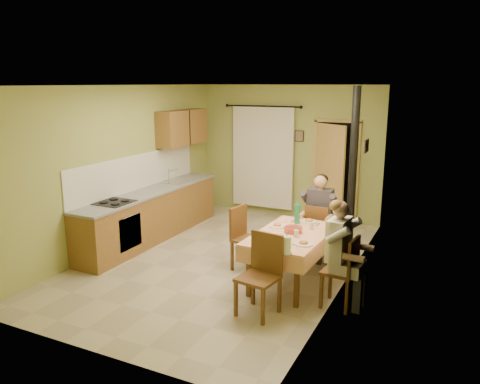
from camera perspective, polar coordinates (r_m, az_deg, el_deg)
The scene contains 17 objects.
floor at distance 7.76m, azimuth -2.00°, elevation -8.26°, with size 4.00×6.00×0.01m, color tan.
room_shell at distance 7.30m, azimuth -2.12°, elevation 5.16°, with size 4.04×6.04×2.82m.
kitchen_run at distance 8.80m, azimuth -10.71°, elevation -2.58°, with size 0.64×3.64×1.56m.
upper_cabinets at distance 9.66m, azimuth -7.04°, elevation 7.81°, with size 0.35×1.40×0.70m, color brown.
curtain at distance 10.21m, azimuth 2.77°, elevation 4.30°, with size 1.70×0.07×2.22m.
doorway at distance 9.72m, azimuth 11.22°, elevation 2.34°, with size 0.96×0.50×2.15m.
dining_table at distance 6.81m, azimuth 6.25°, elevation -8.05°, with size 1.03×1.63×0.76m.
tableware at distance 6.57m, azimuth 6.25°, elevation -4.84°, with size 0.85×1.61×0.33m.
chair_far at distance 7.79m, azimuth 9.46°, elevation -6.09°, with size 0.39×0.39×0.93m.
chair_near at distance 5.97m, azimuth 2.28°, elevation -12.08°, with size 0.52×0.52×1.02m.
chair_right at distance 6.27m, azimuth 12.05°, elevation -11.09°, with size 0.43×0.43×0.95m.
chair_left at distance 7.30m, azimuth 0.94°, elevation -7.22°, with size 0.49×0.49×0.99m.
man_far at distance 7.63m, azimuth 9.66°, elevation -1.87°, with size 0.59×0.47×1.39m.
man_right at distance 6.06m, azimuth 12.20°, elevation -5.97°, with size 0.49×0.60×1.39m.
stove_flue at distance 7.37m, azimuth 13.37°, elevation -1.41°, with size 0.24×0.24×2.80m.
picture_back at distance 9.93m, azimuth 7.25°, elevation 6.79°, with size 0.19×0.03×0.23m, color black.
picture_right at distance 7.78m, azimuth 15.16°, elevation 5.44°, with size 0.03×0.31×0.21m, color brown.
Camera 1 is at (3.37, -6.39, 2.84)m, focal length 35.00 mm.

